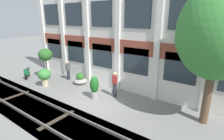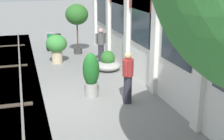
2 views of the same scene
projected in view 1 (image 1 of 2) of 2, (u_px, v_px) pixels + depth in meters
name	position (u px, v px, depth m)	size (l,w,h in m)	color
ground_plane	(94.00, 102.00, 10.63)	(80.00, 80.00, 0.00)	slate
apartment_facade	(120.00, 28.00, 11.56)	(17.02, 0.64, 8.59)	silver
rail_tracks	(60.00, 124.00, 8.69)	(24.66, 2.80, 0.43)	#423F3A
broadleaf_tree	(218.00, 35.00, 7.35)	(3.60, 3.43, 6.44)	brown
potted_plant_ribbed_drum	(44.00, 76.00, 12.89)	(0.94, 0.94, 1.31)	tan
potted_plant_terracotta_small	(45.00, 56.00, 14.37)	(1.13, 1.13, 2.50)	#333333
potted_plant_wide_bowl	(80.00, 80.00, 13.52)	(1.04, 1.04, 0.85)	gray
potted_plant_fluted_column	(94.00, 86.00, 10.88)	(0.55, 0.55, 1.48)	gray
scooter_near_curb	(27.00, 73.00, 14.82)	(1.10, 0.97, 0.98)	black
resident_by_doorway	(115.00, 84.00, 11.11)	(0.46, 0.34, 1.66)	#282833
resident_watching_tracks	(68.00, 70.00, 14.25)	(0.34, 0.53, 1.55)	#282833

